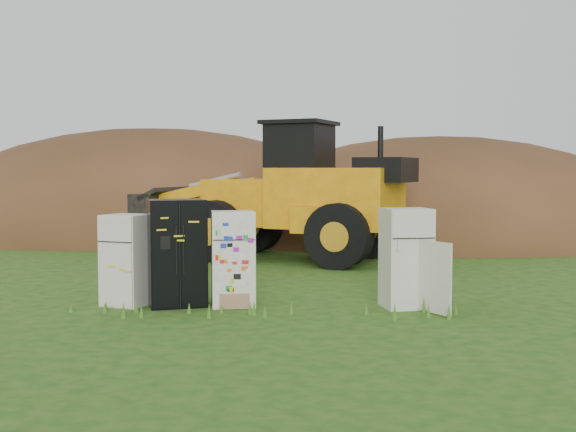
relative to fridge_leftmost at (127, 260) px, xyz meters
name	(u,v)px	position (x,y,z in m)	size (l,w,h in m)	color
ground	(263,306)	(2.36, -0.04, -0.79)	(120.00, 120.00, 0.00)	#204C14
fridge_leftmost	(127,260)	(0.00, 0.00, 0.00)	(0.70, 0.67, 1.58)	silver
fridge_black_side	(177,253)	(0.87, -0.01, 0.13)	(0.96, 0.76, 1.84)	black
fridge_sticker	(233,259)	(1.85, -0.03, 0.03)	(0.73, 0.67, 1.64)	white
fridge_open_door	(406,258)	(4.82, -0.09, 0.06)	(0.77, 0.71, 1.69)	silver
wheel_loader	(268,190)	(2.13, 6.70, 1.01)	(7.44, 3.02, 3.60)	orange
dirt_mound_right	(437,238)	(7.67, 12.45, -0.79)	(15.48, 11.35, 6.97)	#3E2914
dirt_mound_left	(153,232)	(-2.61, 14.55, -0.79)	(17.38, 13.04, 7.76)	#3E2914
dirt_mound_back	(299,224)	(2.86, 18.74, -0.79)	(15.67, 10.44, 4.92)	#3E2914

